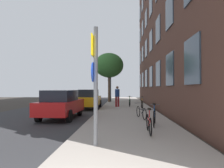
{
  "coord_description": "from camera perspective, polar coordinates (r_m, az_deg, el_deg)",
  "views": [
    {
      "loc": [
        0.71,
        -2.33,
        1.75
      ],
      "look_at": [
        0.17,
        9.22,
        1.98
      ],
      "focal_mm": 32.45,
      "sensor_mm": 36.0,
      "label": 1
    }
  ],
  "objects": [
    {
      "name": "bicycle_2",
      "position": [
        11.08,
        8.25,
        -7.77
      ],
      "size": [
        0.52,
        1.68,
        0.9
      ],
      "color": "black",
      "rests_on": "sidewalk"
    },
    {
      "name": "car_1",
      "position": [
        17.39,
        -6.46,
        -4.15
      ],
      "size": [
        1.82,
        4.48,
        1.62
      ],
      "color": "orange",
      "rests_on": "road_asphalt"
    },
    {
      "name": "bicycle_0",
      "position": [
        7.57,
        10.37,
        -10.82
      ],
      "size": [
        0.42,
        1.6,
        0.92
      ],
      "color": "black",
      "rests_on": "sidewalk"
    },
    {
      "name": "sidewalk",
      "position": [
        17.42,
        3.96,
        -6.73
      ],
      "size": [
        4.2,
        38.0,
        0.12
      ],
      "primitive_type": "cube",
      "color": "#9E9389",
      "rests_on": "ground"
    },
    {
      "name": "sign_post",
      "position": [
        5.81,
        -4.83,
        1.79
      ],
      "size": [
        0.16,
        0.6,
        3.39
      ],
      "color": "gray",
      "rests_on": "sidewalk"
    },
    {
      "name": "car_0",
      "position": [
        11.98,
        -14.14,
        -5.48
      ],
      "size": [
        1.89,
        4.11,
        1.62
      ],
      "color": "red",
      "rests_on": "road_asphalt"
    },
    {
      "name": "traffic_light",
      "position": [
        24.42,
        -0.64,
        0.36
      ],
      "size": [
        0.43,
        0.24,
        3.32
      ],
      "color": "black",
      "rests_on": "sidewalk"
    },
    {
      "name": "bicycle_3",
      "position": [
        16.25,
        8.44,
        -5.57
      ],
      "size": [
        0.42,
        1.67,
        0.97
      ],
      "color": "black",
      "rests_on": "sidewalk"
    },
    {
      "name": "bicycle_4",
      "position": [
        18.13,
        5.02,
        -5.17
      ],
      "size": [
        0.42,
        1.69,
        0.93
      ],
      "color": "black",
      "rests_on": "sidewalk"
    },
    {
      "name": "tree_near",
      "position": [
        24.25,
        -0.84,
        5.25
      ],
      "size": [
        3.44,
        3.44,
        5.82
      ],
      "color": "brown",
      "rests_on": "sidewalk"
    },
    {
      "name": "ground_plane",
      "position": [
        17.69,
        -7.53,
        -6.83
      ],
      "size": [
        41.8,
        41.8,
        0.0
      ],
      "primitive_type": "plane",
      "color": "#332D28"
    },
    {
      "name": "pedestrian_0",
      "position": [
        17.86,
        1.49,
        -3.09
      ],
      "size": [
        0.54,
        0.54,
        1.8
      ],
      "color": "maroon",
      "rests_on": "sidewalk"
    },
    {
      "name": "bicycle_1",
      "position": [
        9.19,
        11.86,
        -8.94
      ],
      "size": [
        0.51,
        1.72,
        0.97
      ],
      "color": "black",
      "rests_on": "sidewalk"
    },
    {
      "name": "road_asphalt",
      "position": [
        18.18,
        -14.1,
        -6.64
      ],
      "size": [
        7.0,
        38.0,
        0.01
      ],
      "primitive_type": "cube",
      "color": "#2D2D30",
      "rests_on": "ground"
    }
  ]
}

